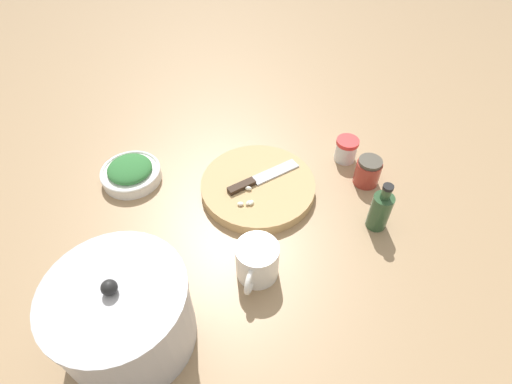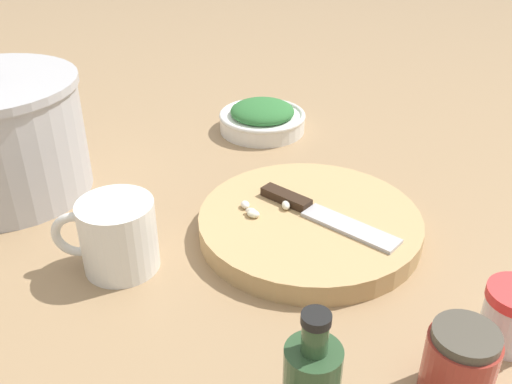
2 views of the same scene
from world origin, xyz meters
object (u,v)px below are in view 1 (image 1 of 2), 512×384
oil_bottle (380,210)px  spice_jar (346,150)px  stock_pot (124,315)px  herb_bowl (131,172)px  cutting_board (258,186)px  garlic_cloves (247,198)px  honey_jar (368,172)px  chef_knife (259,179)px  coffee_mug (257,262)px

oil_bottle → spice_jar: bearing=-88.9°
stock_pot → spice_jar: bearing=-142.0°
herb_bowl → spice_jar: 0.61m
cutting_board → garlic_cloves: size_ratio=4.55×
herb_bowl → honey_jar: honey_jar is taller
spice_jar → oil_bottle: (-0.00, 0.25, 0.02)m
garlic_cloves → stock_pot: stock_pot is taller
garlic_cloves → herb_bowl: size_ratio=0.41×
herb_bowl → stock_pot: size_ratio=0.63×
chef_knife → spice_jar: (-0.26, -0.08, 0.00)m
spice_jar → stock_pot: size_ratio=0.27×
cutting_board → spice_jar: 0.28m
spice_jar → honey_jar: bearing=106.1°
chef_knife → herb_bowl: 0.35m
herb_bowl → honey_jar: size_ratio=2.05×
garlic_cloves → oil_bottle: (-0.31, 0.10, 0.02)m
cutting_board → coffee_mug: coffee_mug is taller
spice_jar → stock_pot: bearing=38.0°
chef_knife → spice_jar: size_ratio=2.95×
cutting_board → chef_knife: bearing=-116.4°
coffee_mug → garlic_cloves: bearing=-91.2°
cutting_board → chef_knife: (-0.00, -0.01, 0.02)m
spice_jar → stock_pot: (0.58, 0.45, 0.05)m
coffee_mug → stock_pot: bearing=22.1°
spice_jar → oil_bottle: bearing=91.1°
spice_jar → oil_bottle: oil_bottle is taller
honey_jar → stock_pot: size_ratio=0.31×
honey_jar → spice_jar: bearing=-73.9°
garlic_cloves → spice_jar: bearing=-154.7°
oil_bottle → stock_pot: bearing=19.2°
herb_bowl → coffee_mug: bearing=130.6°
oil_bottle → stock_pot: stock_pot is taller
coffee_mug → oil_bottle: 0.33m
coffee_mug → oil_bottle: bearing=-163.3°
chef_knife → honey_jar: honey_jar is taller
garlic_cloves → herb_bowl: 0.34m
spice_jar → honey_jar: size_ratio=0.88×
coffee_mug → honey_jar: bearing=-144.4°
chef_knife → herb_bowl: size_ratio=1.26×
honey_jar → herb_bowl: bearing=-9.4°
chef_knife → stock_pot: (0.31, 0.37, 0.06)m
coffee_mug → oil_bottle: size_ratio=0.89×
spice_jar → coffee_mug: size_ratio=0.56×
cutting_board → coffee_mug: size_ratio=2.43×
cutting_board → honey_jar: honey_jar is taller
stock_pot → herb_bowl: bearing=-86.1°
herb_bowl → honey_jar: bearing=170.6°
herb_bowl → oil_bottle: oil_bottle is taller
chef_knife → garlic_cloves: 0.08m
garlic_cloves → cutting_board: bearing=-123.2°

